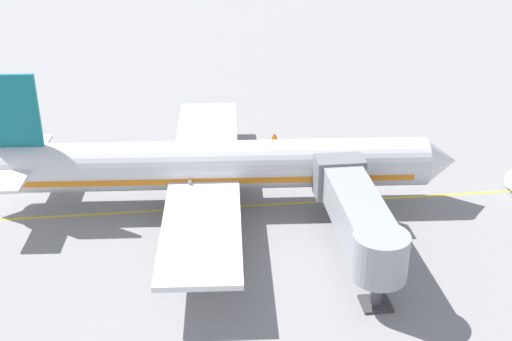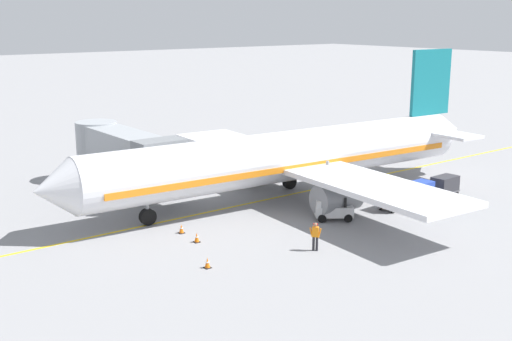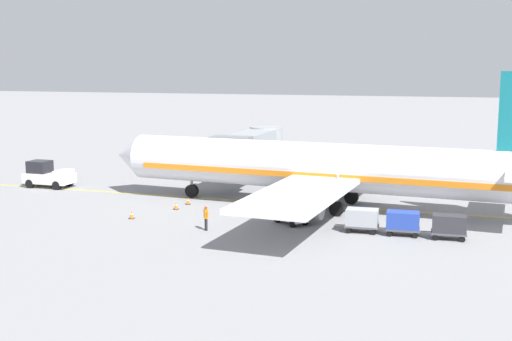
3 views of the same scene
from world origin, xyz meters
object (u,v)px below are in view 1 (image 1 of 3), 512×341
baggage_cart_third_in_train (97,162)px  ground_crew_wing_walker (274,141)px  jet_bridge (358,214)px  baggage_tug_lead (224,163)px  safety_cone_nose_left (347,152)px  parked_airliner (214,166)px  baggage_cart_front (163,159)px  safety_cone_nose_right (338,171)px  safety_cone_wing_tip (342,181)px  baggage_cart_second_in_train (131,160)px

baggage_cart_third_in_train → ground_crew_wing_walker: bearing=99.5°
jet_bridge → baggage_tug_lead: 16.96m
safety_cone_nose_left → parked_airliner: bearing=-57.9°
ground_crew_wing_walker → safety_cone_nose_left: ground_crew_wing_walker is taller
baggage_cart_third_in_train → safety_cone_nose_left: (-1.06, 22.13, -0.66)m
jet_bridge → parked_airliner: bearing=-135.4°
parked_airliner → baggage_cart_front: (-6.66, -4.07, -2.24)m
baggage_tug_lead → safety_cone_nose_left: 11.56m
parked_airliner → safety_cone_nose_right: parked_airliner is taller
safety_cone_wing_tip → baggage_cart_third_in_train: bearing=-103.3°
baggage_tug_lead → safety_cone_nose_right: bearing=79.3°
baggage_cart_second_in_train → jet_bridge: bearing=44.9°
safety_cone_wing_tip → safety_cone_nose_right: bearing=176.1°
ground_crew_wing_walker → safety_cone_nose_right: bearing=41.0°
baggage_cart_third_in_train → baggage_tug_lead: bearing=84.8°
baggage_cart_front → jet_bridge: bearing=39.6°
baggage_cart_third_in_train → safety_cone_nose_left: bearing=92.7°
baggage_cart_second_in_train → ground_crew_wing_walker: ground_crew_wing_walker is taller
jet_bridge → safety_cone_nose_right: bearing=172.1°
safety_cone_nose_right → jet_bridge: bearing=-7.9°
parked_airliner → baggage_cart_second_in_train: parked_airliner is taller
safety_cone_nose_right → baggage_cart_front: bearing=-100.3°
baggage_cart_front → baggage_cart_third_in_train: size_ratio=1.00×
parked_airliner → safety_cone_nose_left: 15.02m
baggage_cart_front → baggage_cart_second_in_train: 2.68m
baggage_tug_lead → baggage_cart_front: size_ratio=0.93×
parked_airliner → safety_cone_nose_right: (-3.98, 10.72, -2.90)m
safety_cone_wing_tip → parked_airliner: bearing=-79.5°
jet_bridge → baggage_tug_lead: (-14.81, -7.79, -2.74)m
parked_airliner → safety_cone_nose_left: parked_airliner is taller
jet_bridge → baggage_tug_lead: bearing=-152.2°
baggage_cart_front → baggage_cart_second_in_train: (-0.03, -2.68, 0.00)m
safety_cone_nose_left → safety_cone_nose_right: size_ratio=1.00×
ground_crew_wing_walker → jet_bridge: bearing=8.9°
baggage_cart_second_in_train → safety_cone_nose_left: (-1.14, 19.23, -0.66)m
baggage_tug_lead → baggage_cart_third_in_train: baggage_tug_lead is taller
baggage_cart_third_in_train → safety_cone_wing_tip: bearing=76.7°
jet_bridge → safety_cone_wing_tip: jet_bridge is taller
safety_cone_nose_left → baggage_tug_lead: bearing=-79.8°
baggage_tug_lead → ground_crew_wing_walker: bearing=126.4°
safety_cone_nose_left → safety_cone_wing_tip: 6.16m
parked_airliner → ground_crew_wing_walker: bearing=147.4°
parked_airliner → baggage_cart_second_in_train: bearing=-134.8°
jet_bridge → baggage_cart_third_in_train: bearing=-130.4°
safety_cone_nose_right → baggage_cart_second_in_train: bearing=-98.8°
safety_cone_nose_right → parked_airliner: bearing=-69.6°
safety_cone_nose_right → safety_cone_wing_tip: (2.01, -0.14, 0.00)m
jet_bridge → baggage_cart_second_in_train: bearing=-135.1°
jet_bridge → ground_crew_wing_walker: jet_bridge is taller
baggage_cart_third_in_train → parked_airliner: bearing=55.0°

